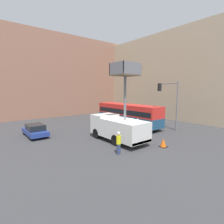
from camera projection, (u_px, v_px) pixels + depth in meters
name	position (u px, v px, depth m)	size (l,w,h in m)	color
ground_plane	(121.00, 140.00, 18.11)	(120.00, 120.00, 0.00)	#38383A
building_backdrop_far	(44.00, 77.00, 36.03)	(44.00, 10.00, 15.78)	#936651
building_backdrop_side	(178.00, 77.00, 33.91)	(10.00, 28.00, 15.19)	tan
utility_truck	(118.00, 126.00, 17.56)	(2.56, 6.48, 7.60)	silver
city_bus	(128.00, 113.00, 24.97)	(2.49, 10.78, 3.11)	navy
traffic_light_pole	(171.00, 98.00, 21.38)	(3.10, 2.84, 6.22)	slate
road_worker_near_truck	(119.00, 143.00, 14.00)	(0.38, 0.38, 1.86)	navy
road_worker_directing	(137.00, 126.00, 20.38)	(0.38, 0.38, 1.82)	navy
traffic_cone_near_truck	(163.00, 143.00, 15.85)	(0.68, 0.68, 0.78)	black
parked_car_curbside	(35.00, 130.00, 19.43)	(1.86, 4.30, 1.38)	navy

